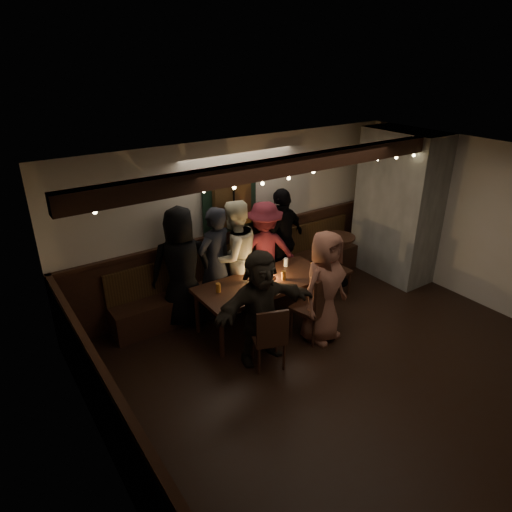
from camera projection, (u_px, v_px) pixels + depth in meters
room at (333, 239)px, 7.19m from camera, size 6.02×5.01×2.62m
dining_table at (264, 285)px, 6.67m from camera, size 2.01×0.86×0.87m
chair_near_left at (270, 335)px, 5.76m from camera, size 0.52×0.52×0.91m
chair_near_right at (317, 303)px, 6.33m from camera, size 0.57×0.57×1.04m
chair_end at (332, 267)px, 7.52m from camera, size 0.45×0.45×0.93m
high_top at (338, 254)px, 7.92m from camera, size 0.55×0.55×0.88m
person_a at (182, 268)px, 6.61m from camera, size 1.04×0.87×1.83m
person_b at (215, 263)px, 6.81m from camera, size 0.73×0.57×1.77m
person_c at (234, 257)px, 7.00m from camera, size 0.93×0.75×1.80m
person_d at (264, 251)px, 7.39m from camera, size 1.21×0.95×1.64m
person_e at (282, 240)px, 7.60m from camera, size 1.13×0.71×1.79m
person_f at (261, 307)px, 5.86m from camera, size 1.47×0.51×1.57m
person_g at (324, 287)px, 6.27m from camera, size 0.89×0.67×1.64m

